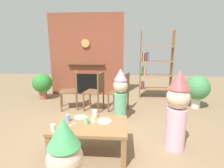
% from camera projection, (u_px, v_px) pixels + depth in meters
% --- Properties ---
extents(ground_plane, '(12.00, 12.00, 0.00)m').
position_uv_depth(ground_plane, '(102.00, 136.00, 3.08)').
color(ground_plane, '#846B4C').
extents(brick_fireplace_feature, '(2.20, 0.28, 2.40)m').
position_uv_depth(brick_fireplace_feature, '(87.00, 55.00, 5.39)').
color(brick_fireplace_feature, brown).
rests_on(brick_fireplace_feature, ground_plane).
extents(bookshelf, '(0.90, 0.28, 1.90)m').
position_uv_depth(bookshelf, '(153.00, 67.00, 5.13)').
color(bookshelf, olive).
rests_on(bookshelf, ground_plane).
extents(coffee_table, '(1.06, 0.68, 0.44)m').
position_uv_depth(coffee_table, '(90.00, 128.00, 2.56)').
color(coffee_table, olive).
rests_on(coffee_table, ground_plane).
extents(paper_cup_near_left, '(0.06, 0.06, 0.10)m').
position_uv_depth(paper_cup_near_left, '(86.00, 120.00, 2.54)').
color(paper_cup_near_left, '#8CD18C').
rests_on(paper_cup_near_left, coffee_table).
extents(paper_cup_near_right, '(0.06, 0.06, 0.10)m').
position_uv_depth(paper_cup_near_right, '(68.00, 118.00, 2.63)').
color(paper_cup_near_right, '#669EE0').
rests_on(paper_cup_near_right, coffee_table).
extents(paper_cup_center, '(0.08, 0.08, 0.10)m').
position_uv_depth(paper_cup_center, '(95.00, 114.00, 2.78)').
color(paper_cup_center, silver).
rests_on(paper_cup_center, coffee_table).
extents(paper_cup_far_left, '(0.06, 0.06, 0.10)m').
position_uv_depth(paper_cup_far_left, '(53.00, 128.00, 2.33)').
color(paper_cup_far_left, silver).
rests_on(paper_cup_far_left, coffee_table).
extents(paper_plate_front, '(0.18, 0.18, 0.01)m').
position_uv_depth(paper_plate_front, '(80.00, 117.00, 2.76)').
color(paper_plate_front, white).
rests_on(paper_plate_front, coffee_table).
extents(paper_plate_rear, '(0.21, 0.21, 0.01)m').
position_uv_depth(paper_plate_rear, '(104.00, 121.00, 2.63)').
color(paper_plate_rear, white).
rests_on(paper_plate_rear, coffee_table).
extents(birthday_cake_slice, '(0.10, 0.10, 0.09)m').
position_uv_depth(birthday_cake_slice, '(93.00, 118.00, 2.62)').
color(birthday_cake_slice, '#EAC68C').
rests_on(birthday_cake_slice, coffee_table).
extents(table_fork, '(0.09, 0.14, 0.01)m').
position_uv_depth(table_fork, '(72.00, 124.00, 2.52)').
color(table_fork, silver).
rests_on(table_fork, coffee_table).
extents(child_in_pink, '(0.33, 0.33, 1.19)m').
position_uv_depth(child_in_pink, '(177.00, 109.00, 2.60)').
color(child_in_pink, '#EAB2C6').
rests_on(child_in_pink, ground_plane).
extents(child_by_the_chairs, '(0.30, 0.30, 1.07)m').
position_uv_depth(child_by_the_chairs, '(120.00, 93.00, 3.65)').
color(child_by_the_chairs, '#66B27F').
rests_on(child_by_the_chairs, ground_plane).
extents(dining_chair_left, '(0.50, 0.50, 0.90)m').
position_uv_depth(dining_chair_left, '(72.00, 88.00, 4.31)').
color(dining_chair_left, brown).
rests_on(dining_chair_left, ground_plane).
extents(dining_chair_middle, '(0.48, 0.48, 0.90)m').
position_uv_depth(dining_chair_middle, '(97.00, 89.00, 4.19)').
color(dining_chair_middle, brown).
rests_on(dining_chair_middle, ground_plane).
extents(dining_chair_right, '(0.50, 0.50, 0.90)m').
position_uv_depth(dining_chair_right, '(122.00, 90.00, 4.10)').
color(dining_chair_right, brown).
rests_on(dining_chair_right, ground_plane).
extents(potted_plant_tall, '(0.59, 0.59, 0.80)m').
position_uv_depth(potted_plant_tall, '(197.00, 88.00, 4.35)').
color(potted_plant_tall, beige).
rests_on(potted_plant_tall, ground_plane).
extents(potted_plant_short, '(0.54, 0.54, 0.74)m').
position_uv_depth(potted_plant_short, '(42.00, 84.00, 5.05)').
color(potted_plant_short, '#9E5B42').
rests_on(potted_plant_short, ground_plane).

